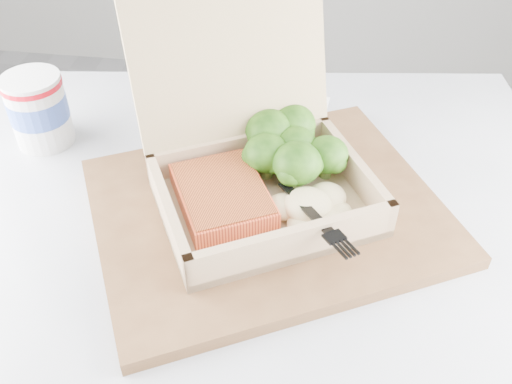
# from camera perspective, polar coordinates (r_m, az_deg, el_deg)

# --- Properties ---
(cafe_table) EXTENTS (0.87, 0.87, 0.72)m
(cafe_table) POSITION_cam_1_polar(r_m,az_deg,el_deg) (0.76, -0.40, -15.75)
(cafe_table) COLOR black
(cafe_table) RESTS_ON floor
(serving_tray) EXTENTS (0.47, 0.44, 0.02)m
(serving_tray) POSITION_cam_1_polar(r_m,az_deg,el_deg) (0.65, 1.12, -1.83)
(serving_tray) COLOR brown
(serving_tray) RESTS_ON cafe_table
(takeout_container) EXTENTS (0.30, 0.30, 0.21)m
(takeout_container) POSITION_cam_1_polar(r_m,az_deg,el_deg) (0.63, -0.26, 3.88)
(takeout_container) COLOR tan
(takeout_container) RESTS_ON serving_tray
(salmon_fillet) EXTENTS (0.14, 0.15, 0.02)m
(salmon_fillet) POSITION_cam_1_polar(r_m,az_deg,el_deg) (0.62, -3.39, -0.49)
(salmon_fillet) COLOR orange
(salmon_fillet) RESTS_ON takeout_container
(broccoli_pile) EXTENTS (0.13, 0.13, 0.05)m
(broccoli_pile) POSITION_cam_1_polar(r_m,az_deg,el_deg) (0.66, 4.00, 4.07)
(broccoli_pile) COLOR #427C1B
(broccoli_pile) RESTS_ON takeout_container
(mashed_potatoes) EXTENTS (0.08, 0.07, 0.03)m
(mashed_potatoes) POSITION_cam_1_polar(r_m,az_deg,el_deg) (0.61, 5.17, -1.35)
(mashed_potatoes) COLOR #D4C589
(mashed_potatoes) RESTS_ON takeout_container
(plastic_fork) EXTENTS (0.09, 0.12, 0.01)m
(plastic_fork) POSITION_cam_1_polar(r_m,az_deg,el_deg) (0.60, 4.07, -0.41)
(plastic_fork) COLOR black
(plastic_fork) RESTS_ON mashed_potatoes
(paper_cup) EXTENTS (0.08, 0.08, 0.10)m
(paper_cup) POSITION_cam_1_polar(r_m,az_deg,el_deg) (0.79, -20.97, 7.85)
(paper_cup) COLOR white
(paper_cup) RESTS_ON cafe_table
(receipt) EXTENTS (0.09, 0.14, 0.00)m
(receipt) POSITION_cam_1_polar(r_m,az_deg,el_deg) (0.81, 4.17, 7.24)
(receipt) COLOR white
(receipt) RESTS_ON cafe_table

